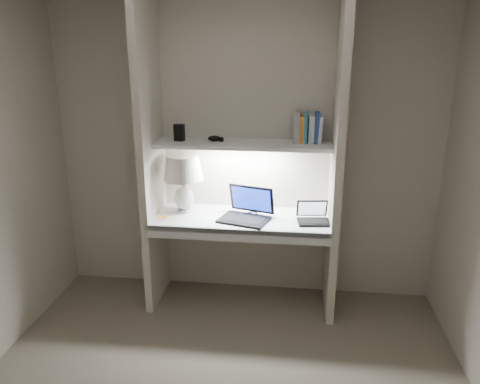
# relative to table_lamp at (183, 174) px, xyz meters

# --- Properties ---
(back_wall) EXTENTS (3.20, 0.01, 2.50)m
(back_wall) POSITION_rel_table_lamp_xyz_m (0.49, 0.21, 0.16)
(back_wall) COLOR beige
(back_wall) RESTS_ON floor
(alcove_panel_left) EXTENTS (0.06, 0.55, 2.50)m
(alcove_panel_left) POSITION_rel_table_lamp_xyz_m (-0.24, -0.07, 0.16)
(alcove_panel_left) COLOR beige
(alcove_panel_left) RESTS_ON floor
(alcove_panel_right) EXTENTS (0.06, 0.55, 2.50)m
(alcove_panel_right) POSITION_rel_table_lamp_xyz_m (1.22, -0.07, 0.16)
(alcove_panel_right) COLOR beige
(alcove_panel_right) RESTS_ON floor
(desk) EXTENTS (1.40, 0.55, 0.04)m
(desk) POSITION_rel_table_lamp_xyz_m (0.49, -0.07, -0.34)
(desk) COLOR white
(desk) RESTS_ON alcove_panel_left
(desk_apron) EXTENTS (1.46, 0.03, 0.10)m
(desk_apron) POSITION_rel_table_lamp_xyz_m (0.49, -0.33, -0.37)
(desk_apron) COLOR silver
(desk_apron) RESTS_ON desk
(shelf) EXTENTS (1.40, 0.36, 0.03)m
(shelf) POSITION_rel_table_lamp_xyz_m (0.49, 0.03, 0.26)
(shelf) COLOR silver
(shelf) RESTS_ON back_wall
(strip_light) EXTENTS (0.60, 0.04, 0.02)m
(strip_light) POSITION_rel_table_lamp_xyz_m (0.49, 0.03, 0.23)
(strip_light) COLOR white
(strip_light) RESTS_ON shelf
(table_lamp) EXTENTS (0.33, 0.33, 0.48)m
(table_lamp) POSITION_rel_table_lamp_xyz_m (0.00, 0.00, 0.00)
(table_lamp) COLOR white
(table_lamp) RESTS_ON desk
(laptop_main) EXTENTS (0.45, 0.42, 0.25)m
(laptop_main) POSITION_rel_table_lamp_xyz_m (0.53, -0.10, -0.27)
(laptop_main) COLOR black
(laptop_main) RESTS_ON desk
(laptop_netbook) EXTENTS (0.27, 0.24, 0.16)m
(laptop_netbook) POSITION_rel_table_lamp_xyz_m (1.06, -0.10, -0.29)
(laptop_netbook) COLOR black
(laptop_netbook) RESTS_ON desk
(speaker) EXTENTS (0.10, 0.07, 0.13)m
(speaker) POSITION_rel_table_lamp_xyz_m (0.59, 0.15, -0.26)
(speaker) COLOR silver
(speaker) RESTS_ON desk
(mouse) EXTENTS (0.09, 0.07, 0.03)m
(mouse) POSITION_rel_table_lamp_xyz_m (0.49, -0.05, -0.31)
(mouse) COLOR black
(mouse) RESTS_ON desk
(cable_coil) EXTENTS (0.12, 0.12, 0.01)m
(cable_coil) POSITION_rel_table_lamp_xyz_m (0.57, 0.01, -0.32)
(cable_coil) COLOR black
(cable_coil) RESTS_ON desk
(sticky_note) EXTENTS (0.09, 0.09, 0.00)m
(sticky_note) POSITION_rel_table_lamp_xyz_m (-0.15, -0.15, -0.32)
(sticky_note) COLOR yellow
(sticky_note) RESTS_ON desk
(book_row) EXTENTS (0.22, 0.16, 0.24)m
(book_row) POSITION_rel_table_lamp_xyz_m (0.99, 0.10, 0.38)
(book_row) COLOR silver
(book_row) RESTS_ON shelf
(shelf_box) EXTENTS (0.08, 0.06, 0.13)m
(shelf_box) POSITION_rel_table_lamp_xyz_m (-0.03, 0.03, 0.34)
(shelf_box) COLOR black
(shelf_box) RESTS_ON shelf
(shelf_gadget) EXTENTS (0.11, 0.08, 0.05)m
(shelf_gadget) POSITION_rel_table_lamp_xyz_m (0.26, 0.04, 0.29)
(shelf_gadget) COLOR black
(shelf_gadget) RESTS_ON shelf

